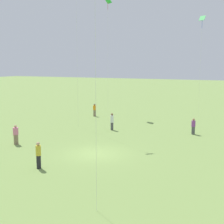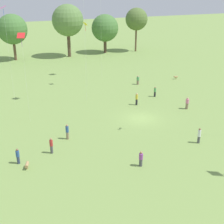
# 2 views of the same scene
# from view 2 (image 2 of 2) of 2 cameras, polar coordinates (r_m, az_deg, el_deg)

# --- Properties ---
(ground_plane) EXTENTS (240.00, 240.00, 0.00)m
(ground_plane) POSITION_cam_2_polar(r_m,az_deg,el_deg) (40.83, 5.30, -1.19)
(ground_plane) COLOR #7A994C
(tree_1) EXTENTS (6.65, 6.65, 10.25)m
(tree_1) POSITION_cam_2_polar(r_m,az_deg,el_deg) (74.96, -17.77, 14.20)
(tree_1) COLOR brown
(tree_1) RESTS_ON ground_plane
(tree_2) EXTENTS (7.26, 7.26, 12.09)m
(tree_2) POSITION_cam_2_polar(r_m,az_deg,el_deg) (75.74, -8.10, 16.23)
(tree_2) COLOR brown
(tree_2) RESTS_ON ground_plane
(tree_3) EXTENTS (6.65, 6.65, 9.46)m
(tree_3) POSITION_cam_2_polar(r_m,az_deg,el_deg) (79.92, -1.30, 15.09)
(tree_3) COLOR brown
(tree_3) RESTS_ON ground_plane
(tree_4) EXTENTS (5.55, 5.55, 10.83)m
(tree_4) POSITION_cam_2_polar(r_m,az_deg,el_deg) (81.80, 4.50, 16.55)
(tree_4) COLOR brown
(tree_4) RESTS_ON ground_plane
(person_0) EXTENTS (0.42, 0.42, 1.80)m
(person_0) POSITION_cam_2_polar(r_m,az_deg,el_deg) (35.37, -8.18, -3.59)
(person_0) COLOR #847056
(person_0) RESTS_ON ground_plane
(person_1) EXTENTS (0.36, 0.36, 1.74)m
(person_1) POSITION_cam_2_polar(r_m,az_deg,el_deg) (32.81, -11.04, -6.04)
(person_1) COLOR #4C4C51
(person_1) RESTS_ON ground_plane
(person_2) EXTENTS (0.47, 0.47, 1.79)m
(person_2) POSITION_cam_2_polar(r_m,az_deg,el_deg) (35.48, 15.65, -4.17)
(person_2) COLOR #4C4C51
(person_2) RESTS_ON ground_plane
(person_3) EXTENTS (0.46, 0.46, 1.79)m
(person_3) POSITION_cam_2_polar(r_m,az_deg,el_deg) (45.05, 4.53, 2.38)
(person_3) COLOR #232328
(person_3) RESTS_ON ground_plane
(person_4) EXTENTS (0.53, 0.53, 1.59)m
(person_4) POSITION_cam_2_polar(r_m,az_deg,el_deg) (30.23, 5.30, -8.53)
(person_4) COLOR #4C4C51
(person_4) RESTS_ON ground_plane
(person_5) EXTENTS (0.41, 0.41, 1.63)m
(person_5) POSITION_cam_2_polar(r_m,az_deg,el_deg) (31.83, -16.85, -7.71)
(person_5) COLOR #333D5B
(person_5) RESTS_ON ground_plane
(person_6) EXTENTS (0.42, 0.42, 1.62)m
(person_6) POSITION_cam_2_polar(r_m,az_deg,el_deg) (48.76, 7.86, 3.70)
(person_6) COLOR #232328
(person_6) RESTS_ON ground_plane
(person_8) EXTENTS (0.62, 0.62, 1.71)m
(person_8) POSITION_cam_2_polar(r_m,az_deg,el_deg) (44.74, 13.58, 1.56)
(person_8) COLOR #847056
(person_8) RESTS_ON ground_plane
(person_9) EXTENTS (0.47, 0.47, 1.57)m
(person_9) POSITION_cam_2_polar(r_m,az_deg,el_deg) (54.58, 4.75, 5.81)
(person_9) COLOR #847056
(person_9) RESTS_ON ground_plane
(kite_0) EXTENTS (0.66, 0.77, 10.59)m
(kite_0) POSITION_cam_2_polar(r_m,az_deg,el_deg) (51.91, -4.89, 15.04)
(kite_0) COLOR yellow
(kite_0) RESTS_ON ground_plane
(kite_5) EXTENTS (0.74, 0.80, 13.62)m
(kite_5) POSITION_cam_2_polar(r_m,az_deg,el_deg) (45.30, -19.18, 16.66)
(kite_5) COLOR #E54C99
(kite_5) RESTS_ON ground_plane
(kite_6) EXTENTS (1.09, 1.00, 11.04)m
(kite_6) POSITION_cam_2_polar(r_m,az_deg,el_deg) (38.47, -16.24, 12.67)
(kite_6) COLOR red
(kite_6) RESTS_ON ground_plane
(dog_0) EXTENTS (0.79, 0.39, 0.61)m
(dog_0) POSITION_cam_2_polar(r_m,az_deg,el_deg) (58.83, 11.56, 6.31)
(dog_0) COLOR tan
(dog_0) RESTS_ON ground_plane
(dog_1) EXTENTS (0.51, 0.86, 0.60)m
(dog_1) POSITION_cam_2_polar(r_m,az_deg,el_deg) (31.02, -15.28, -9.26)
(dog_1) COLOR tan
(dog_1) RESTS_ON ground_plane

